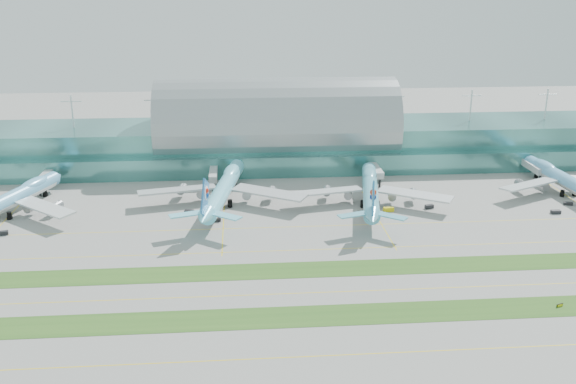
{
  "coord_description": "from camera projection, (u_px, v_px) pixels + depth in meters",
  "views": [
    {
      "loc": [
        -19.13,
        -186.71,
        90.85
      ],
      "look_at": [
        0.0,
        55.0,
        9.0
      ],
      "focal_mm": 40.0,
      "sensor_mm": 36.0,
      "label": 1
    }
  ],
  "objects": [
    {
      "name": "airliner_d",
      "position": [
        565.0,
        179.0,
        280.59
      ],
      "size": [
        65.57,
        74.64,
        20.53
      ],
      "rotation": [
        0.0,
        0.0,
        0.07
      ],
      "color": "#6CBBEE",
      "rests_on": "ground"
    },
    {
      "name": "airliner_c",
      "position": [
        370.0,
        189.0,
        266.92
      ],
      "size": [
        66.55,
        76.4,
        21.12
      ],
      "rotation": [
        0.0,
        0.0,
        -0.18
      ],
      "color": "#60BBD3",
      "rests_on": "ground"
    },
    {
      "name": "gse_e",
      "position": [
        389.0,
        209.0,
        260.38
      ],
      "size": [
        4.33,
        2.15,
        1.71
      ],
      "primitive_type": "cube",
      "rotation": [
        0.0,
        0.0,
        0.09
      ],
      "color": "#D2BE0C",
      "rests_on": "ground"
    },
    {
      "name": "taxiline_b",
      "position": [
        306.0,
        293.0,
        193.61
      ],
      "size": [
        420.0,
        0.35,
        0.01
      ],
      "primitive_type": "cube",
      "color": "yellow",
      "rests_on": "ground"
    },
    {
      "name": "gse_f",
      "position": [
        429.0,
        207.0,
        263.81
      ],
      "size": [
        3.89,
        2.66,
        1.58
      ],
      "primitive_type": "cube",
      "rotation": [
        0.0,
        0.0,
        0.29
      ],
      "color": "black",
      "rests_on": "ground"
    },
    {
      "name": "gse_d",
      "position": [
        189.0,
        212.0,
        258.28
      ],
      "size": [
        4.05,
        2.6,
        1.42
      ],
      "primitive_type": "cube",
      "rotation": [
        0.0,
        0.0,
        -0.24
      ],
      "color": "black",
      "rests_on": "ground"
    },
    {
      "name": "airliner_a",
      "position": [
        8.0,
        200.0,
        254.91
      ],
      "size": [
        63.18,
        73.49,
        20.9
      ],
      "rotation": [
        0.0,
        0.0,
        -0.34
      ],
      "color": "#6ABAE9",
      "rests_on": "ground"
    },
    {
      "name": "terminal",
      "position": [
        277.0,
        136.0,
        323.93
      ],
      "size": [
        340.0,
        69.1,
        36.0
      ],
      "color": "#3D7A75",
      "rests_on": "ground"
    },
    {
      "name": "airliner_b",
      "position": [
        224.0,
        188.0,
        268.01
      ],
      "size": [
        70.73,
        81.13,
        22.41
      ],
      "rotation": [
        0.0,
        0.0,
        -0.17
      ],
      "color": "#71DFFA",
      "rests_on": "ground"
    },
    {
      "name": "ground",
      "position": [
        301.0,
        273.0,
        206.83
      ],
      "size": [
        700.0,
        700.0,
        0.0
      ],
      "primitive_type": "plane",
      "color": "gray",
      "rests_on": "ground"
    },
    {
      "name": "taxiway_sign_east",
      "position": [
        560.0,
        305.0,
        185.39
      ],
      "size": [
        2.24,
        0.96,
        0.97
      ],
      "rotation": [
        0.0,
        0.0,
        0.33
      ],
      "color": "black",
      "rests_on": "ground"
    },
    {
      "name": "grass_strip_far",
      "position": [
        301.0,
        270.0,
        208.71
      ],
      "size": [
        420.0,
        12.0,
        0.08
      ],
      "primitive_type": "cube",
      "color": "#2D591E",
      "rests_on": "ground"
    },
    {
      "name": "taxiline_c",
      "position": [
        296.0,
        250.0,
        223.83
      ],
      "size": [
        420.0,
        0.35,
        0.01
      ],
      "primitive_type": "cube",
      "color": "yellow",
      "rests_on": "ground"
    },
    {
      "name": "grass_strip_near",
      "position": [
        311.0,
        316.0,
        180.37
      ],
      "size": [
        420.0,
        12.0,
        0.08
      ],
      "primitive_type": "cube",
      "color": "#2D591E",
      "rests_on": "ground"
    },
    {
      "name": "taxiline_d",
      "position": [
        291.0,
        227.0,
        244.61
      ],
      "size": [
        420.0,
        0.35,
        0.01
      ],
      "primitive_type": "cube",
      "color": "yellow",
      "rests_on": "ground"
    },
    {
      "name": "gse_g",
      "position": [
        556.0,
        212.0,
        258.19
      ],
      "size": [
        3.78,
        1.96,
        1.4
      ],
      "primitive_type": "cube",
      "rotation": [
        0.0,
        0.0,
        0.01
      ],
      "color": "black",
      "rests_on": "ground"
    },
    {
      "name": "gse_b",
      "position": [
        4.0,
        233.0,
        236.71
      ],
      "size": [
        3.35,
        2.36,
        1.55
      ],
      "primitive_type": "cube",
      "rotation": [
        0.0,
        0.0,
        0.24
      ],
      "color": "black",
      "rests_on": "ground"
    },
    {
      "name": "taxiline_a",
      "position": [
        320.0,
        356.0,
        161.5
      ],
      "size": [
        420.0,
        0.35,
        0.01
      ],
      "primitive_type": "cube",
      "color": "yellow",
      "rests_on": "ground"
    },
    {
      "name": "gse_h",
      "position": [
        568.0,
        204.0,
        267.83
      ],
      "size": [
        3.88,
        2.71,
        1.21
      ],
      "primitive_type": "cube",
      "rotation": [
        0.0,
        0.0,
        -0.32
      ],
      "color": "black",
      "rests_on": "ground"
    },
    {
      "name": "gse_c",
      "position": [
        216.0,
        220.0,
        249.81
      ],
      "size": [
        3.58,
        1.89,
        1.51
      ],
      "primitive_type": "cube",
      "rotation": [
        0.0,
        0.0,
        0.08
      ],
      "color": "black",
      "rests_on": "ground"
    }
  ]
}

